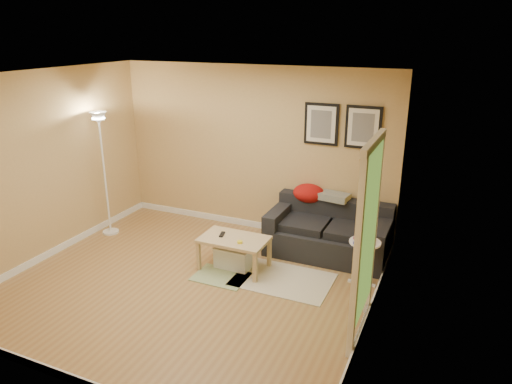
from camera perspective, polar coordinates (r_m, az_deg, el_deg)
floor at (r=6.22m, az=-7.97°, el=-10.88°), size 4.50×4.50×0.00m
ceiling at (r=5.42m, az=-9.25°, el=13.69°), size 4.50×4.50×0.00m
wall_back at (r=7.38m, az=-0.30°, el=5.08°), size 4.50×0.00×4.50m
wall_front at (r=4.27m, az=-23.02°, el=-7.35°), size 4.50×0.00×4.50m
wall_left at (r=7.11m, az=-24.14°, el=2.84°), size 0.00×4.00×4.00m
wall_right at (r=4.92m, az=14.27°, el=-2.84°), size 0.00×4.00×4.00m
baseboard_back at (r=7.77m, az=-0.32°, el=-3.91°), size 4.50×0.02×0.10m
baseboard_front at (r=4.93m, az=-20.94°, el=-20.47°), size 4.50×0.02×0.10m
baseboard_left at (r=7.52m, az=-22.81°, el=-6.34°), size 0.02×4.00×0.10m
baseboard_right at (r=5.50m, az=13.08°, el=-14.99°), size 0.02×4.00×0.10m
sofa at (r=6.82m, az=8.75°, el=-4.57°), size 1.70×0.90×0.75m
red_throw at (r=7.07m, az=6.42°, el=-0.16°), size 0.48×0.36×0.28m
plaid_throw at (r=6.95m, az=9.47°, el=-0.56°), size 0.45×0.32×0.10m
framed_print_left at (r=6.89m, az=7.92°, el=8.14°), size 0.50×0.04×0.60m
framed_print_right at (r=6.75m, az=12.85°, el=7.63°), size 0.50×0.04×0.60m
area_rug at (r=6.24m, az=3.26°, el=-10.54°), size 1.25×0.85×0.01m
green_runner at (r=6.31m, az=-4.27°, el=-10.18°), size 0.70×0.50×0.01m
coffee_table at (r=6.42m, az=-2.66°, el=-7.41°), size 1.01×0.77×0.45m
remote_control at (r=6.42m, az=-4.13°, el=-5.13°), size 0.09×0.17×0.02m
tape_roll at (r=6.17m, az=-1.96°, el=-6.08°), size 0.07×0.07×0.03m
storage_bin at (r=6.50m, az=-2.61°, el=-7.78°), size 0.49×0.36×0.30m
side_table at (r=6.15m, az=12.85°, el=-8.39°), size 0.39×0.39×0.60m
book_stack at (r=6.00m, az=12.90°, el=-5.47°), size 0.27×0.32×0.08m
floor_lamp at (r=7.62m, az=-17.81°, el=1.64°), size 0.25×0.25×1.95m
doorway at (r=4.90m, az=13.12°, el=-6.35°), size 0.12×1.01×2.13m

